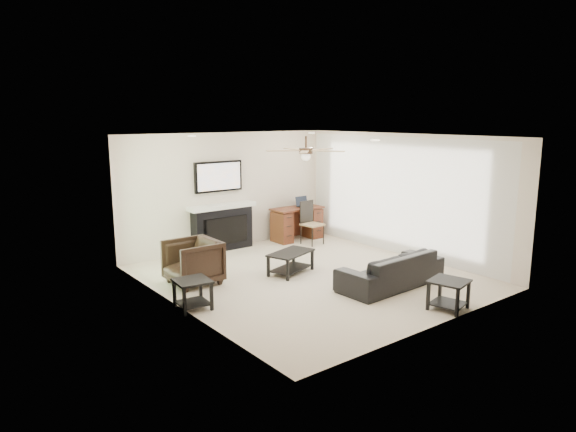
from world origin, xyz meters
The scene contains 10 objects.
room_shell centered at (0.19, 0.08, 1.68)m, with size 5.50×5.54×2.52m.
sofa centered at (0.78, -1.23, 0.29)m, with size 1.99×0.78×0.58m, color black.
armchair centered at (-1.82, 0.92, 0.39)m, with size 0.82×0.85×0.77m, color black.
coffee_table centered at (-0.12, 0.37, 0.20)m, with size 0.90×0.50×0.40m, color black.
end_table_near centered at (0.63, -2.48, 0.23)m, with size 0.52×0.52×0.45m, color black.
end_table_left centered at (-2.37, -0.13, 0.23)m, with size 0.50×0.50×0.45m, color black.
fireplace_unit centered at (-0.24, 2.58, 0.95)m, with size 1.52×0.34×1.91m, color black.
desk centered at (1.61, 2.34, 0.38)m, with size 1.22×0.56×0.76m, color #411510.
desk_chair centered at (1.61, 1.79, 0.48)m, with size 0.42×0.44×0.97m, color black.
laptop centered at (1.81, 2.32, 0.88)m, with size 0.33×0.24×0.23m, color black.
Camera 1 is at (-5.70, -6.76, 2.84)m, focal length 32.00 mm.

